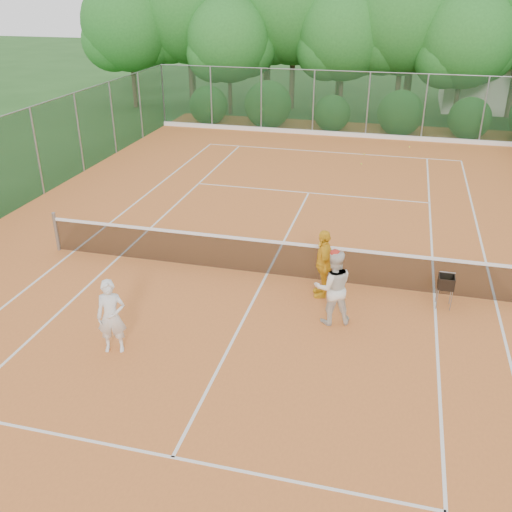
{
  "coord_description": "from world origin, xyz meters",
  "views": [
    {
      "loc": [
        2.92,
        -12.53,
        6.75
      ],
      "look_at": [
        0.02,
        -1.2,
        1.1
      ],
      "focal_mm": 40.0,
      "sensor_mm": 36.0,
      "label": 1
    }
  ],
  "objects_px": {
    "player_yellow": "(323,263)",
    "ball_hopper": "(446,283)",
    "player_white": "(111,317)",
    "player_center_grp": "(333,287)"
  },
  "relations": [
    {
      "from": "player_white",
      "to": "ball_hopper",
      "type": "height_order",
      "value": "player_white"
    },
    {
      "from": "ball_hopper",
      "to": "player_white",
      "type": "bearing_deg",
      "value": -138.24
    },
    {
      "from": "player_yellow",
      "to": "player_white",
      "type": "bearing_deg",
      "value": -61.17
    },
    {
      "from": "player_white",
      "to": "player_center_grp",
      "type": "distance_m",
      "value": 4.61
    },
    {
      "from": "player_white",
      "to": "player_center_grp",
      "type": "height_order",
      "value": "player_center_grp"
    },
    {
      "from": "player_yellow",
      "to": "ball_hopper",
      "type": "xyz_separation_m",
      "value": [
        2.77,
        0.14,
        -0.22
      ]
    },
    {
      "from": "player_center_grp",
      "to": "player_yellow",
      "type": "xyz_separation_m",
      "value": [
        -0.37,
        1.13,
        -0.03
      ]
    },
    {
      "from": "player_yellow",
      "to": "ball_hopper",
      "type": "relative_size",
      "value": 2.14
    },
    {
      "from": "player_center_grp",
      "to": "ball_hopper",
      "type": "height_order",
      "value": "player_center_grp"
    },
    {
      "from": "player_center_grp",
      "to": "ball_hopper",
      "type": "xyz_separation_m",
      "value": [
        2.4,
        1.27,
        -0.24
      ]
    }
  ]
}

